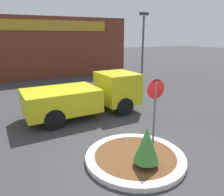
# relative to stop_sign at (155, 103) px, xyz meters

# --- Properties ---
(ground_plane) EXTENTS (120.00, 120.00, 0.00)m
(ground_plane) POSITION_rel_stop_sign_xyz_m (-0.83, -0.20, -1.77)
(ground_plane) COLOR #38383A
(traffic_island) EXTENTS (3.24, 3.24, 0.16)m
(traffic_island) POSITION_rel_stop_sign_xyz_m (-0.83, -0.20, -1.69)
(traffic_island) COLOR silver
(traffic_island) RESTS_ON ground_plane
(stop_sign) EXTENTS (0.65, 0.07, 2.59)m
(stop_sign) POSITION_rel_stop_sign_xyz_m (0.00, 0.00, 0.00)
(stop_sign) COLOR #4C4C51
(stop_sign) RESTS_ON ground_plane
(island_shrub) EXTENTS (0.77, 0.77, 1.23)m
(island_shrub) POSITION_rel_stop_sign_xyz_m (-0.85, -0.84, -0.91)
(island_shrub) COLOR brown
(island_shrub) RESTS_ON traffic_island
(utility_truck) EXTENTS (5.85, 2.61, 2.01)m
(utility_truck) POSITION_rel_stop_sign_xyz_m (-0.82, 4.49, -0.74)
(utility_truck) COLOR gold
(utility_truck) RESTS_ON ground_plane
(storefront_building) EXTENTS (14.85, 6.07, 5.56)m
(storefront_building) POSITION_rel_stop_sign_xyz_m (-0.36, 18.15, 1.01)
(storefront_building) COLOR brown
(storefront_building) RESTS_ON ground_plane
(light_pole) EXTENTS (0.70, 0.30, 5.62)m
(light_pole) POSITION_rel_stop_sign_xyz_m (5.80, 9.65, 1.58)
(light_pole) COLOR #4C4C51
(light_pole) RESTS_ON ground_plane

